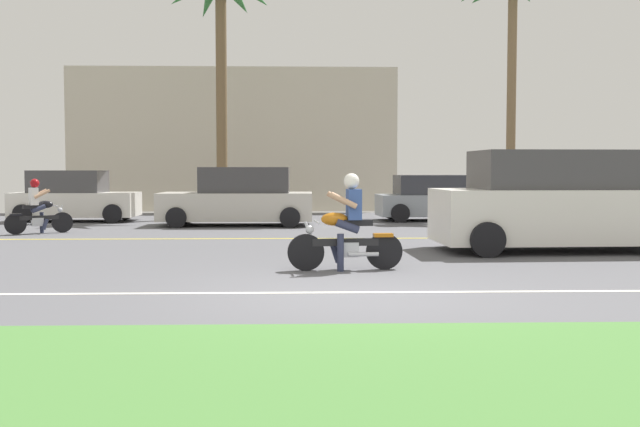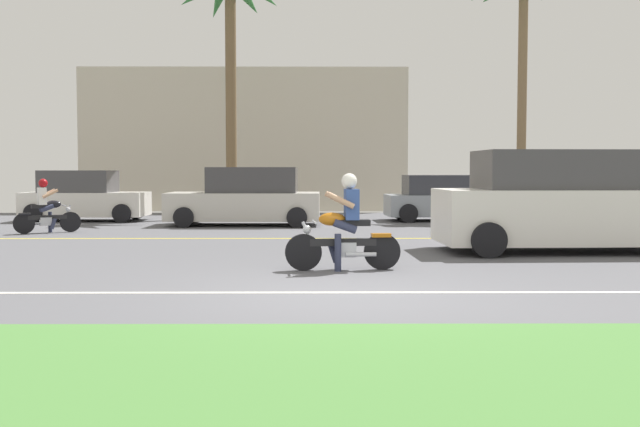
{
  "view_description": "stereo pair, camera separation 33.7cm",
  "coord_description": "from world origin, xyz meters",
  "px_view_note": "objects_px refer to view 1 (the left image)",
  "views": [
    {
      "loc": [
        -0.67,
        -9.47,
        1.57
      ],
      "look_at": [
        -0.26,
        3.62,
        0.81
      ],
      "focal_mm": 42.2,
      "sensor_mm": 36.0,
      "label": 1
    },
    {
      "loc": [
        -0.34,
        -9.48,
        1.57
      ],
      "look_at": [
        -0.26,
        3.62,
        0.81
      ],
      "focal_mm": 42.2,
      "sensor_mm": 36.0,
      "label": 2
    }
  ],
  "objects_px": {
    "motorcyclist": "(346,229)",
    "suv_nearby": "(561,202)",
    "parked_car_0": "(74,198)",
    "motorcyclist_distant": "(38,210)",
    "parked_car_3": "(623,200)",
    "palm_tree_0": "(220,5)",
    "parked_car_2": "(436,199)",
    "parked_car_1": "(239,198)"
  },
  "relations": [
    {
      "from": "parked_car_0",
      "to": "parked_car_1",
      "type": "xyz_separation_m",
      "value": [
        5.17,
        -1.85,
        0.04
      ]
    },
    {
      "from": "palm_tree_0",
      "to": "suv_nearby",
      "type": "bearing_deg",
      "value": -54.36
    },
    {
      "from": "palm_tree_0",
      "to": "motorcyclist_distant",
      "type": "xyz_separation_m",
      "value": [
        -3.89,
        -6.25,
        -6.38
      ]
    },
    {
      "from": "motorcyclist_distant",
      "to": "parked_car_1",
      "type": "bearing_deg",
      "value": 28.71
    },
    {
      "from": "parked_car_0",
      "to": "parked_car_2",
      "type": "distance_m",
      "value": 11.13
    },
    {
      "from": "parked_car_1",
      "to": "parked_car_2",
      "type": "distance_m",
      "value": 6.25
    },
    {
      "from": "suv_nearby",
      "to": "motorcyclist_distant",
      "type": "distance_m",
      "value": 12.27
    },
    {
      "from": "parked_car_2",
      "to": "parked_car_3",
      "type": "distance_m",
      "value": 5.41
    },
    {
      "from": "parked_car_3",
      "to": "palm_tree_0",
      "type": "bearing_deg",
      "value": 163.77
    },
    {
      "from": "parked_car_1",
      "to": "parked_car_3",
      "type": "bearing_deg",
      "value": 0.93
    },
    {
      "from": "motorcyclist",
      "to": "parked_car_3",
      "type": "bearing_deg",
      "value": 48.33
    },
    {
      "from": "parked_car_3",
      "to": "palm_tree_0",
      "type": "relative_size",
      "value": 0.52
    },
    {
      "from": "motorcyclist_distant",
      "to": "motorcyclist",
      "type": "bearing_deg",
      "value": -44.46
    },
    {
      "from": "motorcyclist_distant",
      "to": "parked_car_0",
      "type": "bearing_deg",
      "value": 95.61
    },
    {
      "from": "motorcyclist",
      "to": "suv_nearby",
      "type": "xyz_separation_m",
      "value": [
        4.34,
        2.67,
        0.3
      ]
    },
    {
      "from": "parked_car_0",
      "to": "parked_car_1",
      "type": "distance_m",
      "value": 5.49
    },
    {
      "from": "palm_tree_0",
      "to": "motorcyclist_distant",
      "type": "relative_size",
      "value": 5.81
    },
    {
      "from": "suv_nearby",
      "to": "parked_car_0",
      "type": "bearing_deg",
      "value": 143.61
    },
    {
      "from": "parked_car_0",
      "to": "parked_car_2",
      "type": "xyz_separation_m",
      "value": [
        11.13,
        0.03,
        -0.06
      ]
    },
    {
      "from": "parked_car_2",
      "to": "parked_car_3",
      "type": "height_order",
      "value": "parked_car_3"
    },
    {
      "from": "suv_nearby",
      "to": "motorcyclist",
      "type": "bearing_deg",
      "value": -148.43
    },
    {
      "from": "parked_car_0",
      "to": "parked_car_2",
      "type": "bearing_deg",
      "value": 0.16
    },
    {
      "from": "parked_car_0",
      "to": "parked_car_2",
      "type": "relative_size",
      "value": 0.97
    },
    {
      "from": "motorcyclist",
      "to": "motorcyclist_distant",
      "type": "distance_m",
      "value": 9.99
    },
    {
      "from": "palm_tree_0",
      "to": "parked_car_0",
      "type": "bearing_deg",
      "value": -157.38
    },
    {
      "from": "palm_tree_0",
      "to": "parked_car_1",
      "type": "bearing_deg",
      "value": -76.95
    },
    {
      "from": "palm_tree_0",
      "to": "motorcyclist_distant",
      "type": "bearing_deg",
      "value": -121.89
    },
    {
      "from": "parked_car_0",
      "to": "parked_car_3",
      "type": "distance_m",
      "value": 16.35
    },
    {
      "from": "motorcyclist",
      "to": "motorcyclist_distant",
      "type": "relative_size",
      "value": 1.26
    },
    {
      "from": "suv_nearby",
      "to": "palm_tree_0",
      "type": "bearing_deg",
      "value": 125.64
    },
    {
      "from": "suv_nearby",
      "to": "parked_car_3",
      "type": "height_order",
      "value": "suv_nearby"
    },
    {
      "from": "parked_car_0",
      "to": "motorcyclist_distant",
      "type": "height_order",
      "value": "parked_car_0"
    },
    {
      "from": "parked_car_2",
      "to": "motorcyclist_distant",
      "type": "distance_m",
      "value": 11.59
    },
    {
      "from": "motorcyclist",
      "to": "parked_car_0",
      "type": "xyz_separation_m",
      "value": [
        -7.57,
        11.44,
        0.08
      ]
    },
    {
      "from": "parked_car_0",
      "to": "motorcyclist_distant",
      "type": "relative_size",
      "value": 2.57
    },
    {
      "from": "motorcyclist",
      "to": "motorcyclist_distant",
      "type": "height_order",
      "value": "motorcyclist"
    },
    {
      "from": "motorcyclist",
      "to": "palm_tree_0",
      "type": "xyz_separation_m",
      "value": [
        -3.24,
        13.25,
        6.31
      ]
    },
    {
      "from": "parked_car_1",
      "to": "motorcyclist_distant",
      "type": "relative_size",
      "value": 3.0
    },
    {
      "from": "motorcyclist",
      "to": "suv_nearby",
      "type": "distance_m",
      "value": 5.11
    },
    {
      "from": "suv_nearby",
      "to": "motorcyclist_distant",
      "type": "bearing_deg",
      "value": 159.33
    },
    {
      "from": "parked_car_0",
      "to": "parked_car_3",
      "type": "relative_size",
      "value": 0.85
    },
    {
      "from": "parked_car_0",
      "to": "motorcyclist_distant",
      "type": "distance_m",
      "value": 4.47
    }
  ]
}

